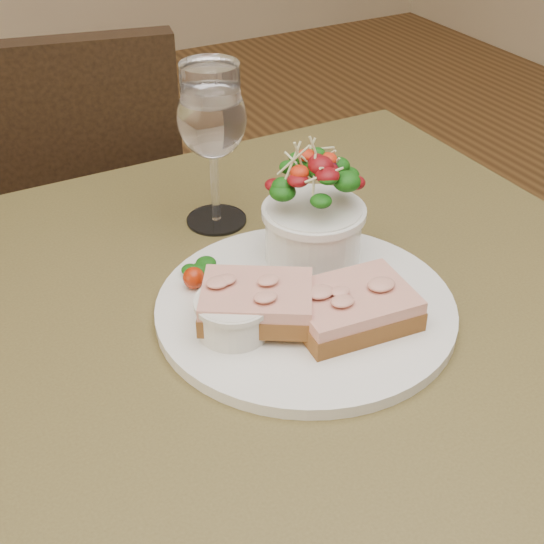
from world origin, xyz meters
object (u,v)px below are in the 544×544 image
dinner_plate (305,308)px  wine_glass (212,123)px  sandwich_front (352,307)px  cafe_table (285,405)px  sandwich_back (257,302)px  ramekin (234,314)px  chair_far (71,334)px  salad_bowl (314,209)px

dinner_plate → wine_glass: (-0.00, 0.20, 0.12)m
sandwich_front → wine_glass: 0.26m
dinner_plate → wine_glass: bearing=90.5°
sandwich_front → wine_glass: (-0.03, 0.25, 0.10)m
cafe_table → sandwich_back: sandwich_back is taller
cafe_table → dinner_plate: bearing=22.0°
dinner_plate → ramekin: ramekin is taller
ramekin → chair_far: bearing=92.8°
cafe_table → wine_glass: bearing=83.0°
sandwich_back → wine_glass: wine_glass is taller
sandwich_back → ramekin: sandwich_back is taller
sandwich_front → sandwich_back: bearing=157.5°
sandwich_back → salad_bowl: (0.10, 0.07, 0.04)m
cafe_table → chair_far: bearing=97.1°
chair_far → sandwich_back: 0.83m
cafe_table → chair_far: chair_far is taller
cafe_table → sandwich_front: bearing=-32.0°
sandwich_back → wine_glass: 0.23m
sandwich_front → wine_glass: size_ratio=0.68×
chair_far → sandwich_back: bearing=107.3°
cafe_table → sandwich_back: size_ratio=6.27×
dinner_plate → sandwich_front: bearing=-61.4°
sandwich_front → wine_glass: wine_glass is taller
chair_far → salad_bowl: 0.81m
dinner_plate → ramekin: 0.08m
cafe_table → wine_glass: 0.31m
dinner_plate → salad_bowl: salad_bowl is taller
wine_glass → chair_far: bearing=103.5°
dinner_plate → sandwich_back: (-0.05, -0.00, 0.03)m
dinner_plate → sandwich_back: size_ratio=2.29×
dinner_plate → salad_bowl: (0.05, 0.07, 0.07)m
ramekin → salad_bowl: (0.13, 0.07, 0.04)m
sandwich_front → ramekin: size_ratio=1.78×
cafe_table → ramekin: 0.14m
sandwich_front → sandwich_back: (-0.08, 0.04, 0.01)m
salad_bowl → cafe_table: bearing=-134.1°
dinner_plate → chair_far: bearing=99.6°
wine_glass → sandwich_front: bearing=-84.0°
sandwich_front → salad_bowl: size_ratio=0.93×
salad_bowl → wine_glass: size_ratio=0.73×
chair_far → ramekin: 0.83m
cafe_table → sandwich_back: 0.14m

